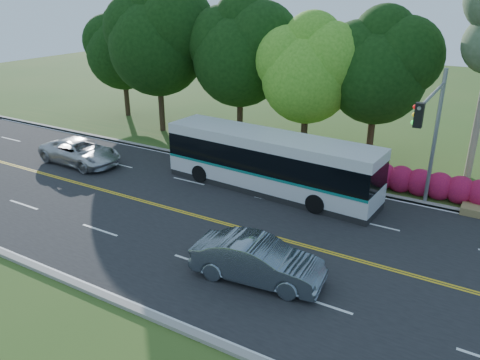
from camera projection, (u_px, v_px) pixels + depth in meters
The scene contains 12 objects.
ground at pixel (249, 231), 21.77m from camera, with size 120.00×120.00×0.00m, color #30551C.
road at pixel (249, 230), 21.77m from camera, with size 60.00×14.00×0.02m, color black.
curb_north at pixel (308, 179), 27.46m from camera, with size 60.00×0.30×0.15m, color gray.
curb_south at pixel (147, 314), 16.03m from camera, with size 60.00×0.30×0.15m, color gray.
grass_verge at pixel (320, 170), 28.95m from camera, with size 60.00×4.00×0.10m, color #30551C.
lane_markings at pixel (247, 230), 21.81m from camera, with size 57.60×13.82×0.00m.
tree_row at pixel (271, 49), 31.36m from camera, with size 44.70×9.10×13.84m.
bougainvillea_hedge at pixel (443, 188), 24.66m from camera, with size 9.50×2.25×1.50m.
traffic_signal at pixel (432, 125), 21.30m from camera, with size 0.42×6.10×7.00m.
transit_bus at pixel (269, 163), 25.59m from camera, with size 12.40×3.48×3.20m.
sedan at pixel (258, 260), 17.77m from camera, with size 1.78×5.10×1.68m, color slate.
suv at pixel (80, 152), 29.89m from camera, with size 2.60×5.63×1.57m, color #BCBDC0.
Camera 1 is at (9.39, -16.85, 10.38)m, focal length 35.00 mm.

